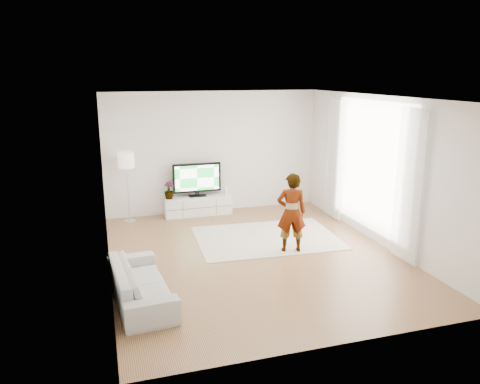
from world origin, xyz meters
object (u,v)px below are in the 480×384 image
object	(u,v)px
player	(291,213)
floor_lamp	(126,163)
sofa	(141,283)
rug	(267,238)
media_console	(198,205)
television	(197,178)

from	to	relation	value
player	floor_lamp	distance (m)	3.86
sofa	floor_lamp	distance (m)	3.97
rug	media_console	bearing A→B (deg)	116.43
sofa	floor_lamp	size ratio (longest dim) A/B	1.20
player	sofa	world-z (taller)	player
television	sofa	world-z (taller)	television
floor_lamp	sofa	bearing A→B (deg)	-91.53
media_console	floor_lamp	world-z (taller)	floor_lamp
rug	player	size ratio (longest dim) A/B	1.89
player	floor_lamp	size ratio (longest dim) A/B	0.94
television	player	bearing A→B (deg)	-67.36
floor_lamp	media_console	bearing A→B (deg)	2.40
player	sofa	size ratio (longest dim) A/B	0.79
rug	floor_lamp	distance (m)	3.42
player	floor_lamp	bearing A→B (deg)	-30.19
media_console	floor_lamp	bearing A→B (deg)	-177.60
media_console	sofa	distance (m)	4.23
media_console	television	world-z (taller)	television
sofa	television	bearing A→B (deg)	-27.67
media_console	sofa	bearing A→B (deg)	-113.02
media_console	floor_lamp	size ratio (longest dim) A/B	0.99
television	sofa	size ratio (longest dim) A/B	0.60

